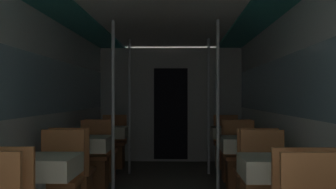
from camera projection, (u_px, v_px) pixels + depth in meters
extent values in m
cube|color=silver|center=(37.00, 111.00, 5.04)|extent=(0.05, 10.12, 2.16)
cube|color=#8CB2C6|center=(38.00, 85.00, 5.04)|extent=(0.03, 9.31, 0.66)
cube|color=silver|center=(292.00, 111.00, 4.97)|extent=(0.05, 10.12, 2.16)
cube|color=#8CB2C6|center=(291.00, 85.00, 4.97)|extent=(0.03, 9.31, 0.66)
cube|color=white|center=(163.00, 6.00, 5.01)|extent=(2.74, 10.12, 0.04)
cube|color=teal|center=(60.00, 10.00, 5.04)|extent=(0.49, 9.72, 0.03)
cube|color=teal|center=(269.00, 9.00, 4.98)|extent=(0.49, 9.72, 0.03)
cube|color=#A8A8A3|center=(171.00, 105.00, 8.91)|extent=(2.68, 0.08, 2.16)
cube|color=black|center=(171.00, 114.00, 8.87)|extent=(0.64, 0.01, 1.73)
cube|color=#93704C|center=(39.00, 158.00, 3.83)|extent=(0.58, 0.58, 0.02)
cube|color=beige|center=(39.00, 166.00, 3.83)|extent=(0.62, 0.62, 0.17)
cube|color=#D17A42|center=(2.00, 182.00, 3.04)|extent=(0.43, 0.04, 0.45)
cube|color=#D17A42|center=(58.00, 182.00, 4.42)|extent=(0.43, 0.43, 0.05)
cube|color=#D17A42|center=(63.00, 153.00, 4.62)|extent=(0.43, 0.04, 0.45)
cylinder|color=#B7B7BC|center=(84.00, 168.00, 5.65)|extent=(0.11, 0.11, 0.71)
cube|color=#93704C|center=(84.00, 138.00, 5.66)|extent=(0.58, 0.58, 0.02)
cube|color=beige|center=(84.00, 144.00, 5.65)|extent=(0.62, 0.62, 0.17)
cube|color=#D17A42|center=(73.00, 171.00, 5.06)|extent=(0.43, 0.43, 0.05)
cube|color=#D17A42|center=(69.00, 150.00, 4.87)|extent=(0.43, 0.04, 0.45)
cube|color=#9C5B31|center=(94.00, 174.00, 6.25)|extent=(0.36, 0.36, 0.40)
cube|color=#D17A42|center=(94.00, 157.00, 6.25)|extent=(0.43, 0.43, 0.05)
cube|color=#D17A42|center=(96.00, 137.00, 6.44)|extent=(0.43, 0.04, 0.45)
cylinder|color=silver|center=(113.00, 109.00, 5.65)|extent=(0.04, 0.04, 2.16)
cylinder|color=#4C4C51|center=(108.00, 173.00, 7.48)|extent=(0.31, 0.31, 0.01)
cylinder|color=#B7B7BC|center=(108.00, 150.00, 7.48)|extent=(0.11, 0.11, 0.71)
cube|color=#93704C|center=(108.00, 128.00, 7.48)|extent=(0.58, 0.58, 0.02)
cube|color=beige|center=(108.00, 132.00, 7.48)|extent=(0.62, 0.62, 0.17)
cube|color=#9C5B31|center=(102.00, 166.00, 6.88)|extent=(0.36, 0.36, 0.40)
cube|color=#D17A42|center=(102.00, 151.00, 6.89)|extent=(0.43, 0.43, 0.05)
cube|color=#D17A42|center=(99.00, 135.00, 6.69)|extent=(0.43, 0.04, 0.45)
cube|color=#9C5B31|center=(113.00, 156.00, 8.08)|extent=(0.36, 0.36, 0.40)
cube|color=#D17A42|center=(113.00, 143.00, 8.08)|extent=(0.43, 0.43, 0.05)
cube|color=#D17A42|center=(115.00, 128.00, 8.27)|extent=(0.43, 0.04, 0.45)
cylinder|color=silver|center=(129.00, 106.00, 7.47)|extent=(0.04, 0.04, 2.16)
cube|color=#93704C|center=(279.00, 159.00, 3.78)|extent=(0.58, 0.58, 0.02)
cube|color=beige|center=(279.00, 167.00, 3.78)|extent=(0.62, 0.62, 0.17)
cube|color=#D17A42|center=(305.00, 183.00, 2.99)|extent=(0.43, 0.04, 0.45)
cube|color=#D17A42|center=(266.00, 183.00, 4.37)|extent=(0.43, 0.43, 0.05)
cube|color=#D17A42|center=(262.00, 153.00, 4.56)|extent=(0.43, 0.04, 0.45)
cylinder|color=#B7B7BC|center=(247.00, 169.00, 5.60)|extent=(0.11, 0.11, 0.71)
cube|color=#93704C|center=(247.00, 138.00, 5.60)|extent=(0.58, 0.58, 0.02)
cube|color=beige|center=(247.00, 144.00, 5.60)|extent=(0.62, 0.62, 0.17)
cube|color=#D17A42|center=(255.00, 172.00, 5.01)|extent=(0.43, 0.43, 0.05)
cube|color=#D17A42|center=(258.00, 150.00, 4.82)|extent=(0.43, 0.04, 0.45)
cube|color=#9C5B31|center=(241.00, 174.00, 6.20)|extent=(0.36, 0.36, 0.40)
cube|color=#D17A42|center=(241.00, 157.00, 6.20)|extent=(0.43, 0.43, 0.05)
cube|color=#D17A42|center=(239.00, 137.00, 6.39)|extent=(0.43, 0.04, 0.45)
cylinder|color=silver|center=(218.00, 109.00, 5.61)|extent=(0.04, 0.04, 2.16)
cylinder|color=#4C4C51|center=(231.00, 173.00, 7.43)|extent=(0.31, 0.31, 0.01)
cylinder|color=#B7B7BC|center=(231.00, 151.00, 7.43)|extent=(0.11, 0.11, 0.71)
cube|color=#93704C|center=(230.00, 128.00, 7.43)|extent=(0.58, 0.58, 0.02)
cube|color=beige|center=(230.00, 132.00, 7.43)|extent=(0.62, 0.62, 0.17)
cube|color=#9C5B31|center=(235.00, 167.00, 6.83)|extent=(0.36, 0.36, 0.40)
cube|color=#D17A42|center=(235.00, 151.00, 6.83)|extent=(0.43, 0.43, 0.05)
cube|color=#D17A42|center=(236.00, 135.00, 6.64)|extent=(0.43, 0.04, 0.45)
cube|color=#9C5B31|center=(227.00, 156.00, 8.02)|extent=(0.36, 0.36, 0.40)
cube|color=#D17A42|center=(227.00, 143.00, 8.03)|extent=(0.43, 0.43, 0.05)
cube|color=#D17A42|center=(226.00, 128.00, 8.22)|extent=(0.43, 0.04, 0.45)
cylinder|color=silver|center=(209.00, 106.00, 7.44)|extent=(0.04, 0.04, 2.16)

